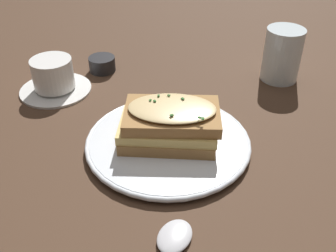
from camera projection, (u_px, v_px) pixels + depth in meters
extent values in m
plane|color=#473021|center=(182.00, 146.00, 0.62)|extent=(2.40, 2.40, 0.00)
cylinder|color=white|center=(168.00, 142.00, 0.62)|extent=(0.25, 0.25, 0.01)
torus|color=white|center=(168.00, 141.00, 0.62)|extent=(0.26, 0.26, 0.01)
cube|color=#A37542|center=(168.00, 135.00, 0.61)|extent=(0.14, 0.17, 0.02)
cube|color=#E0C16B|center=(168.00, 126.00, 0.60)|extent=(0.13, 0.17, 0.01)
cube|color=#A37542|center=(171.00, 117.00, 0.59)|extent=(0.14, 0.17, 0.02)
ellipsoid|color=#DBBC7F|center=(171.00, 109.00, 0.58)|extent=(0.12, 0.15, 0.01)
cube|color=#2D6028|center=(169.00, 95.00, 0.61)|extent=(0.00, 0.00, 0.00)
cube|color=#2D6028|center=(200.00, 118.00, 0.56)|extent=(0.00, 0.01, 0.00)
cube|color=#2D6028|center=(203.00, 119.00, 0.55)|extent=(0.01, 0.01, 0.00)
cube|color=#2D6028|center=(172.00, 115.00, 0.56)|extent=(0.01, 0.01, 0.00)
cube|color=#2D6028|center=(156.00, 100.00, 0.59)|extent=(0.01, 0.01, 0.00)
cube|color=#2D6028|center=(151.00, 99.00, 0.60)|extent=(0.00, 0.00, 0.00)
cube|color=#2D6028|center=(159.00, 95.00, 0.60)|extent=(0.01, 0.00, 0.00)
cube|color=#2D6028|center=(183.00, 99.00, 0.60)|extent=(0.01, 0.01, 0.00)
cylinder|color=white|center=(56.00, 89.00, 0.76)|extent=(0.14, 0.14, 0.01)
cylinder|color=white|center=(53.00, 73.00, 0.74)|extent=(0.08, 0.08, 0.06)
cylinder|color=#381E0F|center=(51.00, 63.00, 0.73)|extent=(0.06, 0.06, 0.00)
torus|color=white|center=(57.00, 62.00, 0.78)|extent=(0.04, 0.03, 0.04)
cylinder|color=silver|center=(282.00, 55.00, 0.77)|extent=(0.07, 0.07, 0.11)
ellipsoid|color=silver|center=(175.00, 236.00, 0.47)|extent=(0.06, 0.04, 0.01)
cylinder|color=black|center=(102.00, 64.00, 0.82)|extent=(0.05, 0.05, 0.03)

